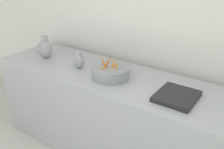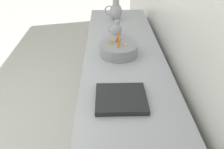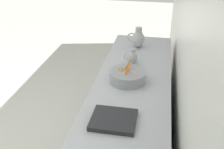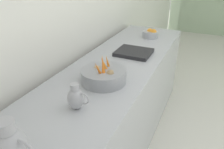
{
  "view_description": "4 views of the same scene",
  "coord_description": "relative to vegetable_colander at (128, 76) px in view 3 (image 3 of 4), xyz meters",
  "views": [
    {
      "loc": [
        0.26,
        0.88,
        1.91
      ],
      "look_at": [
        -1.37,
        -0.26,
        0.99
      ],
      "focal_mm": 39.59,
      "sensor_mm": 36.0,
      "label": 1
    },
    {
      "loc": [
        -1.32,
        1.43,
        1.89
      ],
      "look_at": [
        -1.35,
        0.11,
        0.99
      ],
      "focal_mm": 34.48,
      "sensor_mm": 36.0,
      "label": 2
    },
    {
      "loc": [
        -1.71,
        1.97,
        2.21
      ],
      "look_at": [
        -1.28,
        -0.28,
        1.0
      ],
      "focal_mm": 43.77,
      "sensor_mm": 36.0,
      "label": 3
    },
    {
      "loc": [
        -0.73,
        -1.68,
        1.76
      ],
      "look_at": [
        -1.35,
        -0.32,
        1.01
      ],
      "focal_mm": 36.06,
      "sensor_mm": 36.0,
      "label": 4
    }
  ],
  "objects": [
    {
      "name": "metal_pitcher_tall",
      "position": [
        -0.01,
        -0.88,
        0.06
      ],
      "size": [
        0.21,
        0.15,
        0.25
      ],
      "color": "#A3A3A8",
      "rests_on": "prep_counter"
    },
    {
      "name": "metal_pitcher_short",
      "position": [
        -0.0,
        -0.39,
        0.03
      ],
      "size": [
        0.15,
        0.1,
        0.18
      ],
      "color": "#A3A3A8",
      "rests_on": "prep_counter"
    },
    {
      "name": "vegetable_colander",
      "position": [
        0.0,
        0.0,
        0.0
      ],
      "size": [
        0.35,
        0.35,
        0.22
      ],
      "color": "gray",
      "rests_on": "prep_counter"
    },
    {
      "name": "prep_counter",
      "position": [
        -0.05,
        0.21,
        -0.52
      ],
      "size": [
        0.72,
        3.0,
        0.93
      ],
      "primitive_type": "cube",
      "color": "#ADAFB5",
      "rests_on": "ground_plane"
    },
    {
      "name": "counter_sink_basin",
      "position": [
        0.02,
        0.65,
        -0.04
      ],
      "size": [
        0.34,
        0.3,
        0.04
      ],
      "primitive_type": "cube",
      "color": "#232326",
      "rests_on": "prep_counter"
    },
    {
      "name": "tile_wall_left",
      "position": [
        -0.52,
        0.71,
        0.52
      ],
      "size": [
        0.1,
        8.55,
        3.0
      ],
      "primitive_type": "cube",
      "color": "white",
      "rests_on": "ground_plane"
    }
  ]
}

